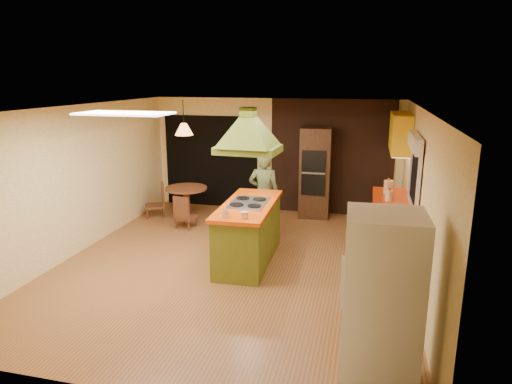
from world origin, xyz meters
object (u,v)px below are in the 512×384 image
(kitchen_island, at_px, (249,232))
(canister_large, at_px, (388,187))
(man, at_px, (264,194))
(wall_oven, at_px, (315,173))
(dining_table, at_px, (187,196))
(refrigerator, at_px, (381,301))

(kitchen_island, height_order, canister_large, canister_large)
(man, bearing_deg, kitchen_island, 89.93)
(wall_oven, height_order, dining_table, wall_oven)
(refrigerator, xyz_separation_m, dining_table, (-3.92, 4.68, -0.41))
(refrigerator, height_order, canister_large, refrigerator)
(kitchen_island, bearing_deg, refrigerator, -54.68)
(man, bearing_deg, dining_table, -22.12)
(kitchen_island, height_order, refrigerator, refrigerator)
(refrigerator, distance_m, canister_large, 4.13)
(kitchen_island, height_order, dining_table, kitchen_island)
(kitchen_island, relative_size, man, 1.24)
(canister_large, bearing_deg, man, -177.30)
(dining_table, relative_size, canister_large, 3.68)
(kitchen_island, xyz_separation_m, man, (-0.05, 1.33, 0.31))
(dining_table, bearing_deg, refrigerator, -50.08)
(kitchen_island, distance_m, canister_large, 2.69)
(refrigerator, relative_size, canister_large, 7.27)
(man, xyz_separation_m, dining_table, (-1.85, 0.67, -0.34))
(kitchen_island, distance_m, wall_oven, 2.89)
(refrigerator, bearing_deg, dining_table, 127.74)
(wall_oven, bearing_deg, man, -122.24)
(refrigerator, distance_m, dining_table, 6.12)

